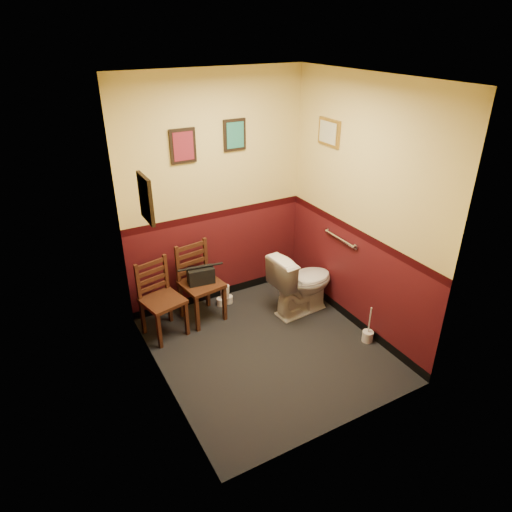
% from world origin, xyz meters
% --- Properties ---
extents(floor, '(2.20, 2.40, 0.00)m').
position_xyz_m(floor, '(0.00, 0.00, 0.00)').
color(floor, black).
rests_on(floor, ground).
extents(ceiling, '(2.20, 2.40, 0.00)m').
position_xyz_m(ceiling, '(0.00, 0.00, 2.70)').
color(ceiling, silver).
rests_on(ceiling, ground).
extents(wall_back, '(2.20, 0.00, 2.70)m').
position_xyz_m(wall_back, '(0.00, 1.20, 1.35)').
color(wall_back, '#4A1015').
rests_on(wall_back, ground).
extents(wall_front, '(2.20, 0.00, 2.70)m').
position_xyz_m(wall_front, '(0.00, -1.20, 1.35)').
color(wall_front, '#4A1015').
rests_on(wall_front, ground).
extents(wall_left, '(0.00, 2.40, 2.70)m').
position_xyz_m(wall_left, '(-1.10, 0.00, 1.35)').
color(wall_left, '#4A1015').
rests_on(wall_left, ground).
extents(wall_right, '(0.00, 2.40, 2.70)m').
position_xyz_m(wall_right, '(1.10, 0.00, 1.35)').
color(wall_right, '#4A1015').
rests_on(wall_right, ground).
extents(grab_bar, '(0.05, 0.56, 0.06)m').
position_xyz_m(grab_bar, '(1.07, 0.25, 0.95)').
color(grab_bar, silver).
rests_on(grab_bar, wall_right).
extents(framed_print_back_a, '(0.28, 0.04, 0.36)m').
position_xyz_m(framed_print_back_a, '(-0.35, 1.18, 1.95)').
color(framed_print_back_a, black).
rests_on(framed_print_back_a, wall_back).
extents(framed_print_back_b, '(0.26, 0.04, 0.34)m').
position_xyz_m(framed_print_back_b, '(0.25, 1.18, 2.00)').
color(framed_print_back_b, black).
rests_on(framed_print_back_b, wall_back).
extents(framed_print_left, '(0.04, 0.30, 0.38)m').
position_xyz_m(framed_print_left, '(-1.08, 0.10, 1.85)').
color(framed_print_left, black).
rests_on(framed_print_left, wall_left).
extents(framed_print_right, '(0.04, 0.34, 0.28)m').
position_xyz_m(framed_print_right, '(1.08, 0.60, 2.05)').
color(framed_print_right, olive).
rests_on(framed_print_right, wall_right).
extents(toilet, '(0.81, 0.49, 0.76)m').
position_xyz_m(toilet, '(0.72, 0.44, 0.38)').
color(toilet, white).
rests_on(toilet, floor).
extents(toilet_brush, '(0.12, 0.12, 0.43)m').
position_xyz_m(toilet_brush, '(1.02, -0.40, 0.07)').
color(toilet_brush, silver).
rests_on(toilet_brush, floor).
extents(chair_left, '(0.48, 0.48, 0.86)m').
position_xyz_m(chair_left, '(-0.86, 0.82, 0.43)').
color(chair_left, '#502918').
rests_on(chair_left, floor).
extents(chair_right, '(0.48, 0.48, 0.91)m').
position_xyz_m(chair_right, '(-0.37, 0.91, 0.46)').
color(chair_right, '#502918').
rests_on(chair_right, floor).
extents(handbag, '(0.31, 0.19, 0.21)m').
position_xyz_m(handbag, '(-0.36, 0.87, 0.57)').
color(handbag, black).
rests_on(handbag, chair_right).
extents(tp_stack, '(0.21, 0.13, 0.27)m').
position_xyz_m(tp_stack, '(-0.02, 1.00, 0.11)').
color(tp_stack, silver).
rests_on(tp_stack, floor).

